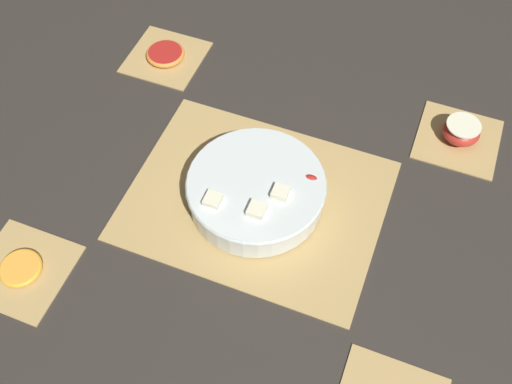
{
  "coord_description": "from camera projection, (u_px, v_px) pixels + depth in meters",
  "views": [
    {
      "loc": [
        -0.23,
        0.58,
        0.95
      ],
      "look_at": [
        0.0,
        0.0,
        0.03
      ],
      "focal_mm": 42.0,
      "sensor_mm": 36.0,
      "label": 1
    }
  ],
  "objects": [
    {
      "name": "coaster_mat_near_right",
      "position": [
        166.0,
        57.0,
        1.36
      ],
      "size": [
        0.16,
        0.16,
        0.01
      ],
      "color": "tan",
      "rests_on": "ground_plane"
    },
    {
      "name": "grapefruit_slice",
      "position": [
        165.0,
        54.0,
        1.35
      ],
      "size": [
        0.09,
        0.09,
        0.01
      ],
      "color": "#B2231E",
      "rests_on": "coaster_mat_near_right"
    },
    {
      "name": "orange_slice_whole",
      "position": [
        21.0,
        268.0,
        1.05
      ],
      "size": [
        0.08,
        0.08,
        0.01
      ],
      "color": "#F9A338",
      "rests_on": "coaster_mat_far_right"
    },
    {
      "name": "bamboo_mat_center",
      "position": [
        256.0,
        200.0,
        1.14
      ],
      "size": [
        0.48,
        0.37,
        0.01
      ],
      "color": "tan",
      "rests_on": "ground_plane"
    },
    {
      "name": "coaster_mat_near_left",
      "position": [
        458.0,
        139.0,
        1.22
      ],
      "size": [
        0.16,
        0.16,
        0.01
      ],
      "color": "tan",
      "rests_on": "ground_plane"
    },
    {
      "name": "fruit_salad_bowl",
      "position": [
        256.0,
        189.0,
        1.11
      ],
      "size": [
        0.26,
        0.26,
        0.07
      ],
      "color": "silver",
      "rests_on": "bamboo_mat_center"
    },
    {
      "name": "apple_half",
      "position": [
        461.0,
        131.0,
        1.2
      ],
      "size": [
        0.07,
        0.07,
        0.04
      ],
      "color": "#B72D23",
      "rests_on": "coaster_mat_near_left"
    },
    {
      "name": "coaster_mat_far_right",
      "position": [
        22.0,
        270.0,
        1.05
      ],
      "size": [
        0.16,
        0.16,
        0.01
      ],
      "color": "tan",
      "rests_on": "ground_plane"
    },
    {
      "name": "ground_plane",
      "position": [
        256.0,
        200.0,
        1.14
      ],
      "size": [
        6.0,
        6.0,
        0.0
      ],
      "primitive_type": "plane",
      "color": "#2D2823"
    }
  ]
}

